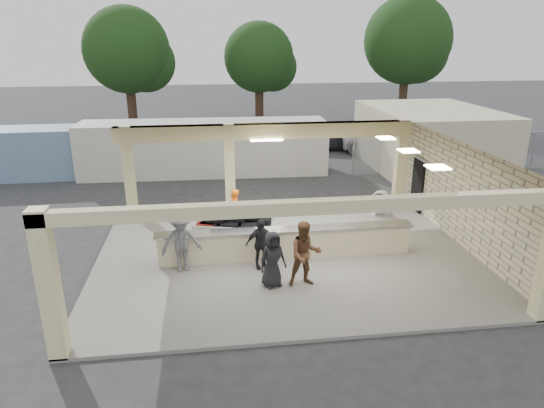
{
  "coord_description": "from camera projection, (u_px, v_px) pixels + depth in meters",
  "views": [
    {
      "loc": [
        -2.31,
        -14.47,
        6.82
      ],
      "look_at": [
        -0.25,
        1.0,
        1.4
      ],
      "focal_mm": 32.0,
      "sensor_mm": 36.0,
      "label": 1
    }
  ],
  "objects": [
    {
      "name": "passenger_d",
      "position": [
        272.0,
        259.0,
        13.55
      ],
      "size": [
        0.87,
        0.59,
        1.64
      ],
      "primitive_type": "imported",
      "rotation": [
        0.0,
        0.0,
        0.36
      ],
      "color": "black",
      "rests_on": "pavilion"
    },
    {
      "name": "adjacent_building",
      "position": [
        429.0,
        138.0,
        26.1
      ],
      "size": [
        6.0,
        8.0,
        3.2
      ],
      "primitive_type": "cube",
      "color": "beige",
      "rests_on": "ground"
    },
    {
      "name": "drum_fan",
      "position": [
        381.0,
        202.0,
        19.19
      ],
      "size": [
        0.84,
        0.74,
        0.94
      ],
      "rotation": [
        0.0,
        0.0,
        -0.66
      ],
      "color": "silver",
      "rests_on": "pavilion"
    },
    {
      "name": "fence",
      "position": [
        463.0,
        152.0,
        25.53
      ],
      "size": [
        12.06,
        0.06,
        2.03
      ],
      "color": "gray",
      "rests_on": "ground"
    },
    {
      "name": "baggage_counter",
      "position": [
        286.0,
        243.0,
        15.42
      ],
      "size": [
        8.2,
        0.58,
        0.98
      ],
      "color": "beige",
      "rests_on": "pavilion"
    },
    {
      "name": "container_blue",
      "position": [
        43.0,
        153.0,
        24.47
      ],
      "size": [
        9.65,
        2.55,
        2.49
      ],
      "primitive_type": "cube",
      "rotation": [
        0.0,
        0.0,
        0.03
      ],
      "color": "#7191B4",
      "rests_on": "ground"
    },
    {
      "name": "pavilion",
      "position": [
        287.0,
        208.0,
        16.28
      ],
      "size": [
        12.01,
        10.0,
        3.55
      ],
      "color": "slate",
      "rests_on": "ground"
    },
    {
      "name": "passenger_b",
      "position": [
        260.0,
        244.0,
        14.62
      ],
      "size": [
        0.98,
        0.52,
        1.59
      ],
      "primitive_type": "imported",
      "rotation": [
        0.0,
        0.0,
        0.21
      ],
      "color": "black",
      "rests_on": "pavilion"
    },
    {
      "name": "luggage_cart",
      "position": [
        233.0,
        223.0,
        16.2
      ],
      "size": [
        2.78,
        2.12,
        1.44
      ],
      "rotation": [
        0.0,
        0.0,
        -0.26
      ],
      "color": "silver",
      "rests_on": "pavilion"
    },
    {
      "name": "tree_left",
      "position": [
        132.0,
        54.0,
        35.91
      ],
      "size": [
        6.6,
        6.3,
        9.0
      ],
      "color": "#382619",
      "rests_on": "ground"
    },
    {
      "name": "tree_mid",
      "position": [
        263.0,
        60.0,
        39.23
      ],
      "size": [
        6.0,
        5.6,
        8.0
      ],
      "color": "#382619",
      "rests_on": "ground"
    },
    {
      "name": "baggage_handler",
      "position": [
        234.0,
        212.0,
        17.17
      ],
      "size": [
        0.39,
        0.63,
        1.65
      ],
      "primitive_type": "imported",
      "rotation": [
        0.0,
        0.0,
        4.62
      ],
      "color": "orange",
      "rests_on": "pavilion"
    },
    {
      "name": "container_white",
      "position": [
        205.0,
        148.0,
        25.02
      ],
      "size": [
        12.6,
        2.85,
        2.72
      ],
      "primitive_type": "cube",
      "rotation": [
        0.0,
        0.0,
        -0.03
      ],
      "color": "silver",
      "rests_on": "ground"
    },
    {
      "name": "tree_right",
      "position": [
        410.0,
        44.0,
        39.38
      ],
      "size": [
        7.2,
        7.0,
        10.0
      ],
      "color": "#382619",
      "rests_on": "ground"
    },
    {
      "name": "ground",
      "position": [
        283.0,
        253.0,
        16.08
      ],
      "size": [
        120.0,
        120.0,
        0.0
      ],
      "primitive_type": "plane",
      "color": "#29292C",
      "rests_on": "ground"
    },
    {
      "name": "car_white_b",
      "position": [
        471.0,
        143.0,
        29.34
      ],
      "size": [
        4.75,
        2.96,
        1.41
      ],
      "primitive_type": "imported",
      "rotation": [
        0.0,
        0.0,
        1.89
      ],
      "color": "silver",
      "rests_on": "ground"
    },
    {
      "name": "passenger_a",
      "position": [
        305.0,
        254.0,
        13.54
      ],
      "size": [
        0.94,
        0.44,
        1.91
      ],
      "primitive_type": "imported",
      "rotation": [
        0.0,
        0.0,
        0.04
      ],
      "color": "brown",
      "rests_on": "pavilion"
    },
    {
      "name": "car_white_a",
      "position": [
        387.0,
        140.0,
        29.79
      ],
      "size": [
        5.87,
        4.08,
        1.53
      ],
      "primitive_type": "imported",
      "rotation": [
        0.0,
        0.0,
        1.25
      ],
      "color": "silver",
      "rests_on": "ground"
    },
    {
      "name": "passenger_c",
      "position": [
        181.0,
        242.0,
        14.4
      ],
      "size": [
        1.26,
        0.66,
        1.85
      ],
      "primitive_type": "imported",
      "rotation": [
        0.0,
        0.0,
        0.21
      ],
      "color": "#54555A",
      "rests_on": "pavilion"
    },
    {
      "name": "car_dark",
      "position": [
        337.0,
        138.0,
        30.63
      ],
      "size": [
        4.5,
        1.73,
        1.48
      ],
      "primitive_type": "imported",
      "rotation": [
        0.0,
        0.0,
        1.61
      ],
      "color": "black",
      "rests_on": "ground"
    }
  ]
}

